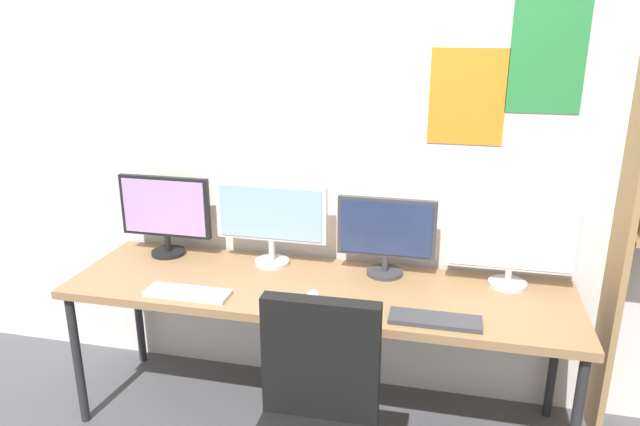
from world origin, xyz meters
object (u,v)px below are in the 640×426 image
(desk, at_px, (318,295))
(monitor_far_left, at_px, (165,212))
(keyboard_left, at_px, (188,293))
(monitor_center_left, at_px, (271,218))
(monitor_center_right, at_px, (386,233))
(mouse_left_side, at_px, (313,295))
(monitor_far_right, at_px, (512,244))
(mouse_right_side, at_px, (343,307))
(keyboard_right, at_px, (435,320))

(desk, relative_size, monitor_far_left, 4.80)
(monitor_far_left, relative_size, keyboard_left, 1.26)
(monitor_center_left, height_order, monitor_center_right, monitor_center_left)
(desk, bearing_deg, monitor_center_right, 35.92)
(monitor_center_right, distance_m, mouse_left_side, 0.49)
(monitor_far_left, xyz_separation_m, monitor_far_right, (1.76, 0.00, -0.03))
(desk, height_order, monitor_center_left, monitor_center_left)
(monitor_far_left, distance_m, mouse_right_side, 1.15)
(monitor_center_left, distance_m, keyboard_left, 0.57)
(keyboard_left, bearing_deg, monitor_center_left, 58.88)
(monitor_far_right, bearing_deg, mouse_right_side, -148.91)
(monitor_far_right, height_order, keyboard_left, monitor_far_right)
(monitor_far_right, height_order, keyboard_right, monitor_far_right)
(monitor_center_left, bearing_deg, mouse_right_side, -43.25)
(monitor_far_right, relative_size, mouse_right_side, 6.19)
(desk, xyz_separation_m, monitor_far_right, (0.88, 0.21, 0.26))
(monitor_center_left, bearing_deg, keyboard_right, -27.41)
(monitor_far_left, relative_size, monitor_center_left, 0.86)
(monitor_center_left, height_order, keyboard_right, monitor_center_left)
(desk, xyz_separation_m, monitor_center_right, (0.29, 0.21, 0.26))
(keyboard_left, height_order, keyboard_right, same)
(desk, bearing_deg, monitor_far_right, 13.58)
(monitor_center_left, relative_size, mouse_left_side, 6.04)
(mouse_left_side, xyz_separation_m, mouse_right_side, (0.16, -0.09, 0.00))
(desk, relative_size, monitor_far_right, 4.03)
(mouse_left_side, bearing_deg, monitor_center_left, 131.23)
(monitor_center_right, bearing_deg, mouse_left_side, -129.53)
(monitor_far_right, distance_m, mouse_left_side, 0.96)
(monitor_far_right, distance_m, mouse_right_side, 0.86)
(monitor_far_left, xyz_separation_m, mouse_left_side, (0.89, -0.34, -0.22))
(monitor_far_left, height_order, keyboard_left, monitor_far_left)
(desk, height_order, monitor_far_right, monitor_far_right)
(mouse_left_side, bearing_deg, keyboard_left, -170.24)
(keyboard_left, bearing_deg, monitor_center_right, 27.41)
(monitor_far_right, bearing_deg, monitor_center_left, -180.00)
(monitor_center_right, height_order, mouse_right_side, monitor_center_right)
(monitor_far_right, height_order, mouse_right_side, monitor_far_right)
(mouse_right_side, bearing_deg, monitor_far_left, 157.58)
(desk, distance_m, monitor_far_left, 0.95)
(monitor_center_right, xyz_separation_m, keyboard_left, (-0.85, -0.44, -0.21))
(monitor_far_left, height_order, monitor_center_right, monitor_far_left)
(desk, relative_size, monitor_center_right, 5.00)
(desk, distance_m, mouse_left_side, 0.15)
(monitor_center_right, distance_m, keyboard_right, 0.56)
(mouse_left_side, bearing_deg, mouse_right_side, -28.93)
(mouse_right_side, bearing_deg, mouse_left_side, 151.07)
(mouse_left_side, bearing_deg, monitor_far_right, 21.60)
(monitor_center_left, xyz_separation_m, keyboard_left, (-0.27, -0.44, -0.24))
(keyboard_left, distance_m, keyboard_right, 1.12)
(desk, height_order, mouse_left_side, mouse_left_side)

